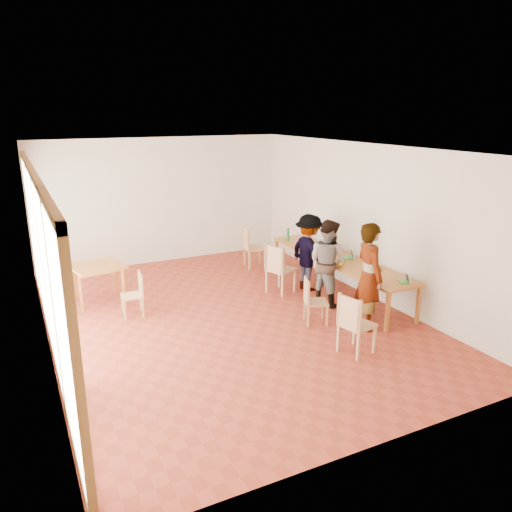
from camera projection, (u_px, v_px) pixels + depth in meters
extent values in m
plane|color=#9F3A26|center=(229.00, 318.00, 8.99)|extent=(8.00, 8.00, 0.00)
cube|color=beige|center=(162.00, 201.00, 12.01)|extent=(6.00, 0.10, 3.00)
cube|color=beige|center=(381.00, 323.00, 5.13)|extent=(6.00, 0.10, 3.00)
cube|color=beige|center=(367.00, 221.00, 9.84)|extent=(0.10, 8.00, 3.00)
cube|color=white|center=(42.00, 259.00, 7.31)|extent=(0.10, 8.00, 3.00)
cube|color=white|center=(226.00, 147.00, 8.14)|extent=(6.00, 8.00, 0.04)
cube|color=#A15723|center=(338.00, 259.00, 10.05)|extent=(0.80, 4.00, 0.05)
cube|color=#A15723|center=(387.00, 312.00, 8.34)|extent=(0.06, 0.06, 0.70)
cube|color=#A15723|center=(277.00, 254.00, 11.68)|extent=(0.06, 0.06, 0.70)
cube|color=#A15723|center=(418.00, 306.00, 8.63)|extent=(0.06, 0.06, 0.70)
cube|color=#A15723|center=(301.00, 251.00, 11.97)|extent=(0.06, 0.06, 0.70)
cube|color=#A15723|center=(97.00, 267.00, 9.53)|extent=(0.90, 0.90, 0.05)
cube|color=#A15723|center=(81.00, 295.00, 9.14)|extent=(0.05, 0.05, 0.70)
cube|color=#A15723|center=(75.00, 282.00, 9.81)|extent=(0.05, 0.05, 0.70)
cube|color=#A15723|center=(124.00, 288.00, 9.47)|extent=(0.05, 0.05, 0.70)
cube|color=#A15723|center=(115.00, 276.00, 10.14)|extent=(0.05, 0.05, 0.70)
cube|color=tan|center=(357.00, 325.00, 7.60)|extent=(0.54, 0.54, 0.04)
cube|color=tan|center=(349.00, 313.00, 7.40)|extent=(0.15, 0.45, 0.47)
cube|color=tan|center=(316.00, 302.00, 8.69)|extent=(0.49, 0.49, 0.04)
cube|color=tan|center=(307.00, 291.00, 8.61)|extent=(0.17, 0.37, 0.40)
cube|color=tan|center=(281.00, 269.00, 10.13)|extent=(0.62, 0.62, 0.05)
cube|color=tan|center=(275.00, 259.00, 9.90)|extent=(0.22, 0.46, 0.50)
cube|color=tan|center=(255.00, 248.00, 11.78)|extent=(0.51, 0.51, 0.04)
cube|color=tan|center=(246.00, 238.00, 11.64)|extent=(0.10, 0.45, 0.47)
cube|color=tan|center=(132.00, 296.00, 8.99)|extent=(0.41, 0.41, 0.04)
cube|color=tan|center=(141.00, 283.00, 8.99)|extent=(0.07, 0.38, 0.39)
imported|color=gray|center=(369.00, 276.00, 8.37)|extent=(0.56, 0.74, 1.84)
imported|color=gray|center=(328.00, 262.00, 9.48)|extent=(0.83, 0.95, 1.65)
imported|color=gray|center=(309.00, 253.00, 10.19)|extent=(0.67, 1.07, 1.60)
cube|color=green|center=(403.00, 282.00, 8.58)|extent=(0.22, 0.26, 0.02)
cube|color=white|center=(408.00, 277.00, 8.57)|extent=(0.13, 0.21, 0.18)
cube|color=green|center=(348.00, 258.00, 9.97)|extent=(0.26, 0.30, 0.03)
cube|color=white|center=(353.00, 253.00, 9.95)|extent=(0.16, 0.24, 0.21)
cube|color=green|center=(315.00, 248.00, 10.68)|extent=(0.18, 0.23, 0.02)
cube|color=white|center=(319.00, 244.00, 10.68)|extent=(0.08, 0.20, 0.18)
imported|color=yellow|center=(340.00, 264.00, 9.45)|extent=(0.12, 0.12, 0.09)
cylinder|color=#22793E|center=(288.00, 234.00, 11.31)|extent=(0.07, 0.07, 0.28)
cylinder|color=silver|center=(332.00, 248.00, 10.53)|extent=(0.07, 0.07, 0.09)
cylinder|color=white|center=(318.00, 250.00, 10.43)|extent=(0.08, 0.08, 0.06)
cube|color=#EF4F93|center=(298.00, 242.00, 11.21)|extent=(0.05, 0.10, 0.01)
cube|color=black|center=(308.00, 244.00, 10.90)|extent=(0.16, 0.26, 0.09)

